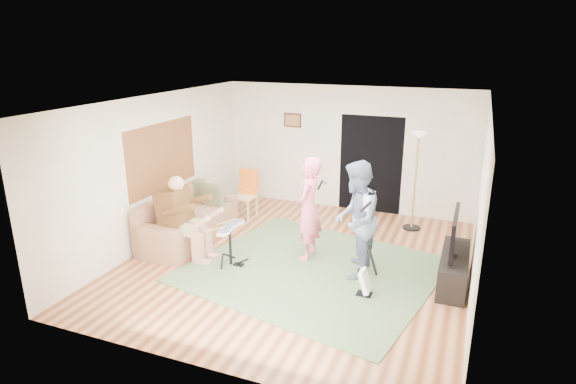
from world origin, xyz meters
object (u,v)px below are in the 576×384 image
Objects in this scene: drum_kit at (230,247)px; torchiere_lamp at (417,164)px; sofa at (185,225)px; singer at (308,209)px; tv_cabinet at (454,269)px; guitarist at (356,220)px; guitar_spare at (365,281)px; television at (454,232)px; dining_chair at (246,201)px.

drum_kit is 0.37× the size of torchiere_lamp.
sofa is 2.48m from singer.
singer reaches higher than tv_cabinet.
torchiere_lamp is at bearing 159.05° from guitarist.
guitarist is 2.30× the size of guitar_spare.
guitarist is at bearing 12.15° from drum_kit.
television reaches higher than guitar_spare.
sofa is 4.80m from tv_cabinet.
dining_chair reaches higher than sofa.
drum_kit reaches higher than tv_cabinet.
dining_chair is (-0.79, 2.16, 0.05)m from drum_kit.
singer is 1.28× the size of tv_cabinet.
drum_kit is at bearing -56.73° from singer.
sofa is 1.45m from drum_kit.
singer is 0.96× the size of guitarist.
television reaches higher than drum_kit.
guitar_spare reaches higher than drum_kit.
dining_chair is (-3.11, 2.34, 0.13)m from guitar_spare.
torchiere_lamp reaches higher than drum_kit.
dining_chair is 0.91× the size of television.
drum_kit is 2.13m from guitarist.
guitar_spare is 0.42× the size of torchiere_lamp.
drum_kit is 1.45m from singer.
torchiere_lamp is at bearing 84.86° from guitar_spare.
drum_kit is at bearing -168.93° from television.
drum_kit is at bearing -169.09° from tv_cabinet.
sofa reaches higher than drum_kit.
dining_chair is 0.73× the size of tv_cabinet.
torchiere_lamp is at bearing 142.80° from singer.
sofa is at bearing -105.08° from dining_chair.
guitarist is 2.46m from torchiere_lamp.
torchiere_lamp is (3.89, 2.13, 1.04)m from sofa.
singer is 2.42m from dining_chair.
torchiere_lamp is 2.33m from television.
drum_kit is 0.39× the size of guitarist.
torchiere_lamp is 2.54m from tv_cabinet.
guitarist is at bearing -170.43° from television.
dining_chair is at bearing -127.69° from singer.
dining_chair is 4.52m from television.
dining_chair is at bearing 143.09° from guitar_spare.
singer is 2.48m from tv_cabinet.
drum_kit is 3.57m from tv_cabinet.
guitarist is 1.67× the size of television.
torchiere_lamp is at bearing 113.38° from tv_cabinet.
tv_cabinet is at bearing 10.91° from drum_kit.
tv_cabinet is at bearing 0.00° from television.
sofa is 3.36m from guitarist.
tv_cabinet is (0.91, -2.11, -1.08)m from torchiere_lamp.
dining_chair reaches higher than tv_cabinet.
drum_kit is 0.65× the size of television.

